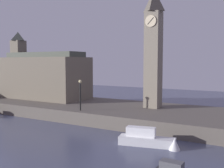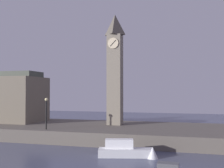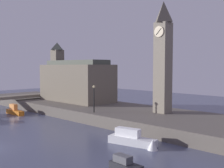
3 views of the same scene
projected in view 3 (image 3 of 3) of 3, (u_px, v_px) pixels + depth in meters
The scene contains 7 objects.
far_embankment at pixel (126, 115), 39.43m from camera, with size 70.00×12.00×1.50m, color #5B544C.
clock_tower at pixel (163, 56), 36.38m from camera, with size 2.01×2.07×14.62m.
parliament_hall at pixel (76, 81), 49.46m from camera, with size 13.86×6.57×10.71m.
streetlamp at pixel (94, 95), 36.84m from camera, with size 0.36×0.36×3.62m.
boat_barge_dark at pixel (128, 167), 19.65m from camera, with size 3.01×1.13×1.26m.
boat_patrol_orange at pixel (16, 111), 43.87m from camera, with size 4.63×1.01×1.76m.
boat_ferry_white at pixel (135, 140), 26.72m from camera, with size 5.61×2.30×1.75m.
Camera 3 is at (25.88, -9.34, 7.67)m, focal length 44.37 mm.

